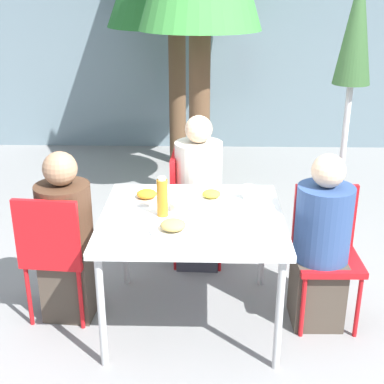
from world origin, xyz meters
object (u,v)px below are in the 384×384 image
at_px(chair_left, 55,247).
at_px(salad_bowl, 184,205).
at_px(chair_far, 188,199).
at_px(person_far, 198,197).
at_px(person_right, 321,247).
at_px(drinking_cup, 248,192).
at_px(closed_umbrella, 353,61).
at_px(chair_right, 326,243).
at_px(bottle, 162,197).
at_px(person_left, 67,241).

height_order(chair_left, salad_bowl, chair_left).
xyz_separation_m(chair_far, person_far, (0.08, -0.05, 0.03)).
distance_m(chair_left, salad_bowl, 0.86).
xyz_separation_m(person_right, drinking_cup, (-0.45, 0.25, 0.27)).
height_order(person_far, closed_umbrella, closed_umbrella).
xyz_separation_m(chair_right, closed_umbrella, (0.22, 0.66, 1.06)).
bearing_deg(chair_far, salad_bowl, 1.96).
bearing_deg(bottle, drinking_cup, 27.22).
height_order(person_left, chair_right, person_left).
height_order(drinking_cup, salad_bowl, drinking_cup).
height_order(chair_left, person_right, person_right).
distance_m(person_right, chair_far, 1.18).
bearing_deg(bottle, closed_umbrella, 31.22).
distance_m(chair_left, chair_far, 1.16).
xyz_separation_m(chair_far, closed_umbrella, (1.13, -0.07, 1.06)).
relative_size(chair_left, drinking_cup, 9.32).
height_order(chair_left, person_far, person_far).
relative_size(chair_right, salad_bowl, 4.77).
bearing_deg(chair_left, chair_far, 50.51).
height_order(closed_umbrella, drinking_cup, closed_umbrella).
xyz_separation_m(person_left, bottle, (0.63, -0.08, 0.35)).
relative_size(chair_far, bottle, 3.57).
bearing_deg(salad_bowl, chair_far, 89.76).
height_order(bottle, salad_bowl, bottle).
distance_m(chair_left, drinking_cup, 1.28).
bearing_deg(chair_left, chair_right, 8.32).
height_order(person_far, bottle, person_far).
bearing_deg(salad_bowl, chair_left, -173.53).
bearing_deg(bottle, salad_bowl, 38.41).
xyz_separation_m(person_right, closed_umbrella, (0.27, 0.74, 1.04)).
height_order(person_far, drinking_cup, person_far).
relative_size(person_left, closed_umbrella, 0.51).
bearing_deg(person_far, drinking_cup, 35.43).
xyz_separation_m(person_left, chair_right, (1.66, 0.02, -0.01)).
height_order(person_right, person_far, person_far).
bearing_deg(bottle, person_left, 172.39).
bearing_deg(closed_umbrella, person_right, -110.24).
bearing_deg(chair_right, bottle, 4.93).
xyz_separation_m(person_far, bottle, (-0.21, -0.78, 0.32)).
xyz_separation_m(chair_far, salad_bowl, (-0.00, -0.73, 0.26)).
bearing_deg(person_left, chair_left, -122.05).
distance_m(chair_right, chair_far, 1.16).
distance_m(person_left, chair_far, 1.07).
distance_m(person_far, closed_umbrella, 1.46).
relative_size(person_right, closed_umbrella, 0.52).
xyz_separation_m(person_far, salad_bowl, (-0.08, -0.68, 0.23)).
xyz_separation_m(chair_right, drinking_cup, (-0.49, 0.17, 0.28)).
xyz_separation_m(person_left, chair_far, (0.76, 0.75, -0.01)).
bearing_deg(closed_umbrella, chair_right, -108.77).
xyz_separation_m(chair_left, closed_umbrella, (1.94, 0.75, 1.06)).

